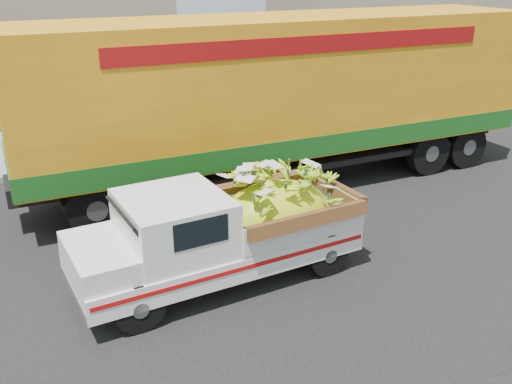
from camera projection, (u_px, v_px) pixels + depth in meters
name	position (u px, v px, depth m)	size (l,w,h in m)	color
ground	(294.00, 272.00, 9.62)	(100.00, 100.00, 0.00)	black
curb	(192.00, 156.00, 15.16)	(60.00, 0.25, 0.15)	gray
sidewalk	(173.00, 135.00, 16.97)	(60.00, 4.00, 0.14)	gray
building_right	(429.00, 5.00, 26.56)	(14.00, 6.00, 6.00)	gray
pickup_truck	(237.00, 227.00, 9.26)	(4.80, 2.30, 1.62)	black
semi_trailer	(284.00, 94.00, 12.80)	(12.04, 3.32, 3.80)	black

